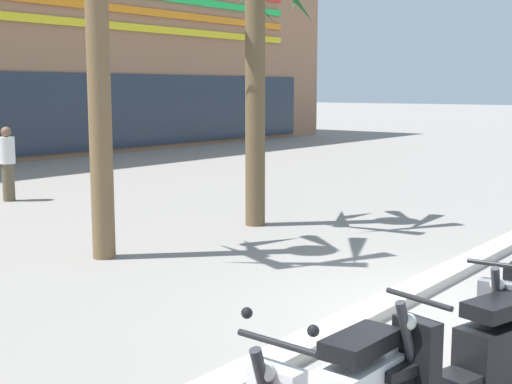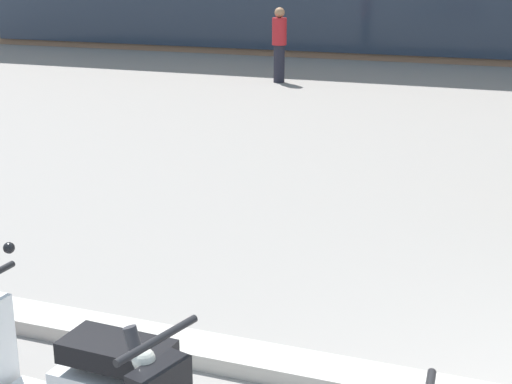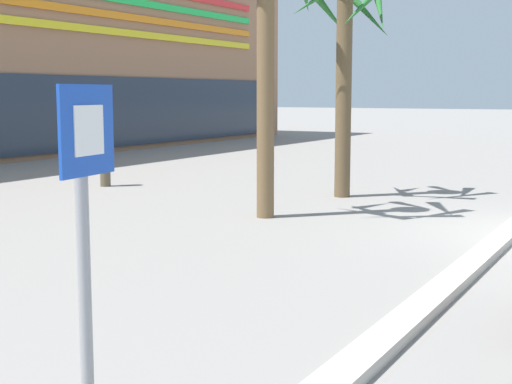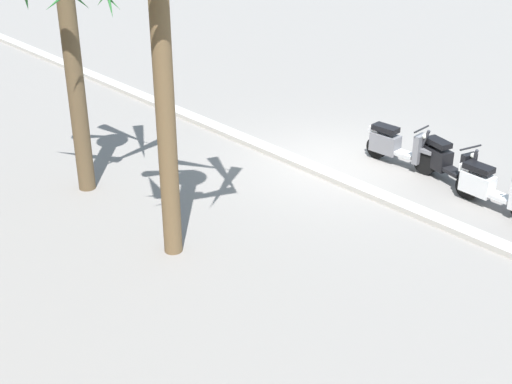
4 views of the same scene
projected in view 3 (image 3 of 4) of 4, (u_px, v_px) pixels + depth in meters
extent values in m
cube|color=#BCB7AD|center=(512.00, 229.00, 12.52)|extent=(60.00, 0.36, 0.12)
cylinder|color=#939399|center=(84.00, 264.00, 5.01)|extent=(0.09, 0.09, 2.40)
cube|color=#1947B7|center=(87.00, 130.00, 4.87)|extent=(0.60, 0.10, 0.60)
cube|color=white|center=(89.00, 130.00, 4.86)|extent=(0.33, 0.06, 0.33)
cylinder|color=brown|center=(344.00, 89.00, 16.60)|extent=(0.35, 0.35, 4.86)
cone|color=#286B2D|center=(362.00, 8.00, 16.89)|extent=(0.56, 1.62, 1.56)
cone|color=#286B2D|center=(324.00, 6.00, 16.96)|extent=(1.59, 1.02, 1.50)
cone|color=#286B2D|center=(379.00, 3.00, 16.34)|extent=(1.60, 1.04, 1.49)
cylinder|color=brown|center=(266.00, 68.00, 13.75)|extent=(0.33, 0.33, 5.62)
cylinder|color=brown|center=(105.00, 170.00, 18.76)|extent=(0.26, 0.26, 0.82)
cylinder|color=silver|center=(104.00, 142.00, 18.67)|extent=(0.34, 0.34, 0.58)
sphere|color=brown|center=(104.00, 126.00, 18.62)|extent=(0.22, 0.22, 0.22)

